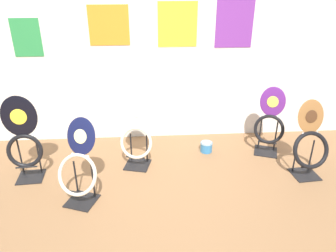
% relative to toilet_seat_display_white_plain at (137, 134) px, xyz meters
% --- Properties ---
extents(ground_plane, '(14.00, 14.00, 0.00)m').
position_rel_toilet_seat_display_white_plain_xyz_m(ground_plane, '(0.26, -1.25, -0.40)').
color(ground_plane, '#8E6642').
extents(wall_back, '(8.00, 0.07, 2.60)m').
position_rel_toilet_seat_display_white_plain_xyz_m(wall_back, '(0.26, 0.76, 0.90)').
color(wall_back, silver).
rests_on(wall_back, ground_plane).
extents(toilet_seat_display_white_plain, '(0.41, 0.34, 0.89)m').
position_rel_toilet_seat_display_white_plain_xyz_m(toilet_seat_display_white_plain, '(0.00, 0.00, 0.00)').
color(toilet_seat_display_white_plain, black).
rests_on(toilet_seat_display_white_plain, ground_plane).
extents(toilet_seat_display_purple_note, '(0.40, 0.36, 0.85)m').
position_rel_toilet_seat_display_white_plain_xyz_m(toilet_seat_display_purple_note, '(1.63, 0.20, -0.00)').
color(toilet_seat_display_purple_note, black).
rests_on(toilet_seat_display_purple_note, ground_plane).
extents(toilet_seat_display_jazz_black, '(0.39, 0.30, 0.97)m').
position_rel_toilet_seat_display_white_plain_xyz_m(toilet_seat_display_jazz_black, '(-1.20, -0.18, 0.07)').
color(toilet_seat_display_jazz_black, black).
rests_on(toilet_seat_display_jazz_black, ground_plane).
extents(toilet_seat_display_navy_moon, '(0.47, 0.44, 0.86)m').
position_rel_toilet_seat_display_white_plain_xyz_m(toilet_seat_display_navy_moon, '(-0.54, -0.63, -0.00)').
color(toilet_seat_display_navy_moon, black).
rests_on(toilet_seat_display_navy_moon, ground_plane).
extents(toilet_seat_display_woodgrain, '(0.43, 0.32, 0.87)m').
position_rel_toilet_seat_display_white_plain_xyz_m(toilet_seat_display_woodgrain, '(1.90, -0.34, -0.03)').
color(toilet_seat_display_woodgrain, black).
rests_on(toilet_seat_display_woodgrain, ground_plane).
extents(paint_can, '(0.15, 0.15, 0.13)m').
position_rel_toilet_seat_display_white_plain_xyz_m(paint_can, '(0.87, 0.26, -0.33)').
color(paint_can, teal).
rests_on(paint_can, ground_plane).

